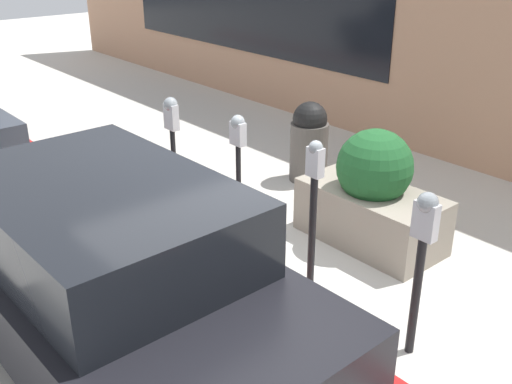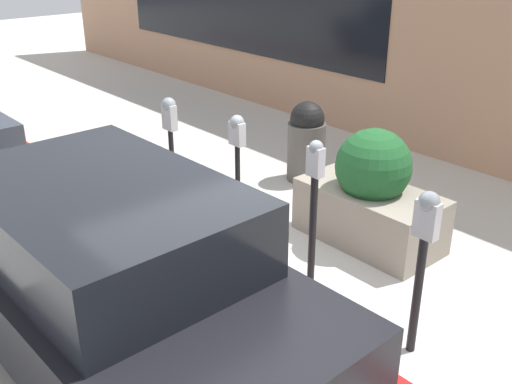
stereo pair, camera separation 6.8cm
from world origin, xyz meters
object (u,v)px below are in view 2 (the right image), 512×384
(planter_box, at_px, (371,196))
(trash_bin, at_px, (306,141))
(parking_meter_fourth, at_px, (170,130))
(parking_meter_middle, at_px, (237,153))
(parked_car_middle, at_px, (99,261))
(parking_meter_nearest, at_px, (424,244))
(parking_meter_second, at_px, (314,199))

(planter_box, bearing_deg, trash_bin, -23.67)
(planter_box, bearing_deg, parking_meter_fourth, 33.99)
(parking_meter_middle, bearing_deg, parked_car_middle, 105.56)
(parking_meter_nearest, distance_m, planter_box, 1.95)
(parking_meter_nearest, xyz_separation_m, parking_meter_fourth, (3.36, 0.06, 0.10))
(parking_meter_nearest, xyz_separation_m, parked_car_middle, (1.72, 1.84, -0.21))
(parking_meter_fourth, relative_size, planter_box, 0.94)
(parking_meter_second, distance_m, trash_bin, 2.91)
(parking_meter_fourth, xyz_separation_m, planter_box, (-1.91, -1.29, -0.55))
(parking_meter_fourth, height_order, parked_car_middle, parked_car_middle)
(parking_meter_second, bearing_deg, parked_car_middle, 71.16)
(parking_meter_fourth, relative_size, trash_bin, 1.34)
(planter_box, xyz_separation_m, parked_car_middle, (0.27, 3.06, 0.25))
(parking_meter_nearest, relative_size, parked_car_middle, 0.31)
(parking_meter_second, height_order, parking_meter_middle, parking_meter_second)
(parking_meter_nearest, height_order, parking_meter_second, parking_meter_second)
(parking_meter_nearest, xyz_separation_m, trash_bin, (3.16, -1.97, -0.45))
(parking_meter_nearest, bearing_deg, parking_meter_second, 2.52)
(parking_meter_fourth, bearing_deg, trash_bin, -95.52)
(parking_meter_middle, distance_m, trash_bin, 2.25)
(parking_meter_nearest, bearing_deg, parked_car_middle, 46.91)
(parking_meter_second, xyz_separation_m, parking_meter_middle, (1.13, -0.05, 0.11))
(parked_car_middle, xyz_separation_m, trash_bin, (1.44, -3.81, -0.24))
(parked_car_middle, bearing_deg, parking_meter_nearest, -134.10)
(trash_bin, bearing_deg, parking_meter_middle, 115.14)
(parking_meter_second, relative_size, trash_bin, 1.41)
(parking_meter_nearest, relative_size, parking_meter_middle, 0.95)
(parking_meter_second, distance_m, planter_box, 1.40)
(parking_meter_second, height_order, planter_box, parking_meter_second)
(parking_meter_middle, height_order, parked_car_middle, parking_meter_middle)
(parking_meter_middle, bearing_deg, planter_box, -122.80)
(parking_meter_second, relative_size, parking_meter_middle, 1.03)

